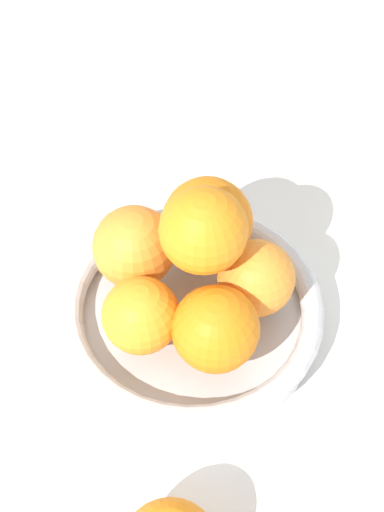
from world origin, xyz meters
TOP-DOWN VIEW (x-y plane):
  - ground_plane at (0.00, 0.00)m, footprint 4.00×4.00m
  - fruit_bowl at (0.00, 0.00)m, footprint 0.23×0.23m
  - orange_pile at (0.00, -0.01)m, footprint 0.18×0.18m

SIDE VIEW (x-z plane):
  - ground_plane at x=0.00m, z-range 0.00..0.00m
  - fruit_bowl at x=0.00m, z-range 0.00..0.04m
  - orange_pile at x=0.00m, z-range 0.02..0.15m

